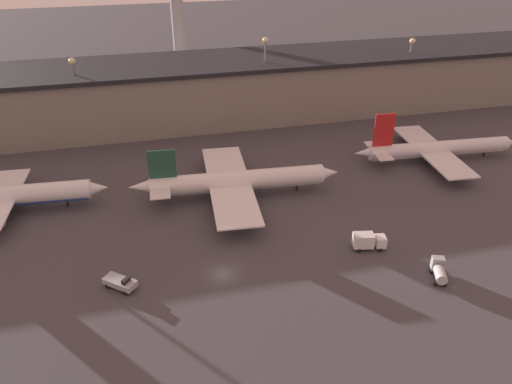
{
  "coord_description": "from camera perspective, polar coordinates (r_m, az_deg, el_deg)",
  "views": [
    {
      "loc": [
        -11.25,
        -69.43,
        56.79
      ],
      "look_at": [
        10.43,
        17.11,
        6.0
      ],
      "focal_mm": 35.0,
      "sensor_mm": 36.0,
      "label": 1
    }
  ],
  "objects": [
    {
      "name": "airplane_1",
      "position": [
        111.52,
        -2.32,
        1.23
      ],
      "size": [
        47.5,
        37.79,
        12.61
      ],
      "rotation": [
        0.0,
        0.0,
        -0.08
      ],
      "color": "white",
      "rests_on": "ground"
    },
    {
      "name": "control_tower",
      "position": [
        185.55,
        -9.03,
        20.01
      ],
      "size": [
        9.0,
        9.0,
        46.37
      ],
      "color": "#99999E",
      "rests_on": "ground"
    },
    {
      "name": "service_vehicle_3",
      "position": [
        97.51,
        12.67,
        -5.46
      ],
      "size": [
        6.55,
        3.57,
        3.37
      ],
      "rotation": [
        0.0,
        0.0,
        -0.2
      ],
      "color": "white",
      "rests_on": "ground"
    },
    {
      "name": "airplane_2",
      "position": [
        136.23,
        19.98,
        4.66
      ],
      "size": [
        44.84,
        32.36,
        13.7
      ],
      "rotation": [
        0.0,
        0.0,
        -0.08
      ],
      "color": "silver",
      "rests_on": "ground"
    },
    {
      "name": "terminal_building",
      "position": [
        153.27,
        -9.33,
        11.13
      ],
      "size": [
        253.05,
        27.18,
        18.09
      ],
      "color": "gray",
      "rests_on": "ground"
    },
    {
      "name": "lamp_post_1",
      "position": [
        146.37,
        -19.8,
        11.17
      ],
      "size": [
        1.8,
        1.8,
        22.64
      ],
      "color": "slate",
      "rests_on": "ground"
    },
    {
      "name": "ground",
      "position": [
        90.4,
        -3.83,
        -9.35
      ],
      "size": [
        600.0,
        600.0,
        0.0
      ],
      "primitive_type": "plane",
      "color": "#423F44"
    },
    {
      "name": "airplane_0",
      "position": [
        118.51,
        -27.17,
        -0.48
      ],
      "size": [
        44.51,
        26.64,
        15.06
      ],
      "rotation": [
        0.0,
        0.0,
        -0.08
      ],
      "color": "white",
      "rests_on": "ground"
    },
    {
      "name": "lamp_post_2",
      "position": [
        149.98,
        1.06,
        13.86
      ],
      "size": [
        1.8,
        1.8,
        25.15
      ],
      "color": "slate",
      "rests_on": "ground"
    },
    {
      "name": "service_vehicle_0",
      "position": [
        93.88,
        20.19,
        -8.44
      ],
      "size": [
        3.71,
        5.53,
        3.27
      ],
      "rotation": [
        0.0,
        0.0,
        1.21
      ],
      "color": "#9EA3A8",
      "rests_on": "ground"
    },
    {
      "name": "lamp_post_3",
      "position": [
        168.32,
        17.09,
        13.82
      ],
      "size": [
        1.8,
        1.8,
        22.35
      ],
      "color": "slate",
      "rests_on": "ground"
    },
    {
      "name": "service_vehicle_2",
      "position": [
        89.62,
        -15.25,
        -9.94
      ],
      "size": [
        6.09,
        5.72,
        2.58
      ],
      "rotation": [
        0.0,
        0.0,
        -0.71
      ],
      "color": "#9EA3A8",
      "rests_on": "ground"
    }
  ]
}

